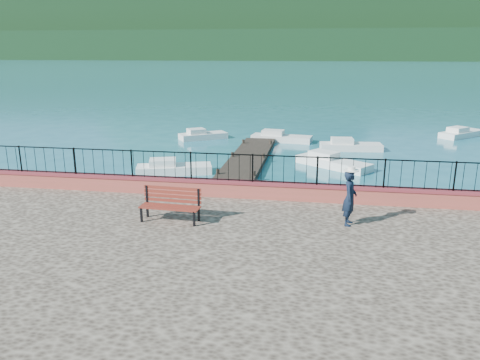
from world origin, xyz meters
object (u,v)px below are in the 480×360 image
(person, at_px, (350,198))
(boat_2, at_px, (351,144))
(boat_0, at_px, (174,166))
(boat_1, at_px, (333,160))
(boat_4, at_px, (282,136))
(park_bench, at_px, (171,211))
(boat_3, at_px, (203,133))
(boat_5, at_px, (462,131))

(person, xyz_separation_m, boat_2, (1.17, 16.85, -1.63))
(boat_0, height_order, boat_1, same)
(boat_1, height_order, boat_4, same)
(park_bench, distance_m, person, 5.35)
(park_bench, height_order, boat_2, park_bench)
(park_bench, relative_size, boat_3, 0.55)
(boat_0, xyz_separation_m, boat_1, (8.21, 2.72, 0.00))
(person, relative_size, boat_0, 0.43)
(boat_1, distance_m, boat_3, 11.46)
(boat_2, xyz_separation_m, boat_5, (8.41, 6.22, 0.00))
(boat_0, xyz_separation_m, boat_2, (9.45, 7.51, 0.00))
(boat_1, bearing_deg, person, -52.92)
(boat_1, relative_size, boat_2, 1.11)
(boat_3, bearing_deg, boat_0, -118.62)
(boat_3, distance_m, boat_4, 5.66)
(park_bench, xyz_separation_m, person, (5.29, 0.58, 0.52))
(person, bearing_deg, boat_5, -12.93)
(boat_2, bearing_deg, boat_3, 162.39)
(boat_1, bearing_deg, park_bench, -75.71)
(park_bench, bearing_deg, boat_3, 104.08)
(boat_1, bearing_deg, boat_4, 152.50)
(person, height_order, boat_5, person)
(person, bearing_deg, boat_1, 9.97)
(boat_0, xyz_separation_m, boat_4, (4.82, 9.72, 0.00))
(boat_2, height_order, boat_5, same)
(boat_0, distance_m, boat_5, 22.53)
(park_bench, bearing_deg, boat_5, 60.90)
(boat_0, bearing_deg, boat_5, 20.71)
(boat_0, distance_m, boat_2, 12.07)
(person, height_order, boat_0, person)
(park_bench, distance_m, boat_5, 27.95)
(person, distance_m, boat_5, 25.03)
(park_bench, xyz_separation_m, boat_3, (-3.83, 19.66, -1.10))
(boat_0, xyz_separation_m, boat_3, (-0.84, 9.75, 0.00))
(boat_2, relative_size, boat_5, 0.97)
(person, bearing_deg, boat_0, 51.19)
(park_bench, bearing_deg, boat_4, 87.72)
(boat_1, height_order, boat_5, same)
(boat_3, bearing_deg, person, -98.01)
(boat_0, height_order, boat_2, same)
(boat_4, bearing_deg, person, -71.66)
(park_bench, bearing_deg, boat_1, 70.61)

